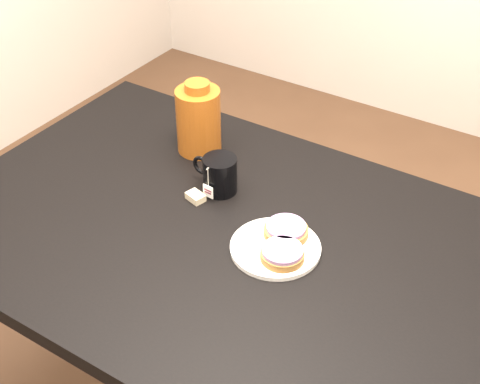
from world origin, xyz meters
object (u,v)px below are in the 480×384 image
at_px(table, 231,261).
at_px(bagel_back, 286,230).
at_px(bagel_front, 282,254).
at_px(plate, 275,247).
at_px(bagel_package, 199,120).
at_px(teabag_pouch, 196,197).
at_px(mug, 219,174).

height_order(table, bagel_back, bagel_back).
bearing_deg(table, bagel_front, -6.81).
distance_m(bagel_back, bagel_front, 0.08).
bearing_deg(bagel_front, plate, 140.67).
distance_m(table, bagel_package, 0.41).
xyz_separation_m(teabag_pouch, bagel_package, (-0.12, 0.19, 0.08)).
xyz_separation_m(table, plate, (0.11, 0.01, 0.09)).
bearing_deg(bagel_back, table, -153.61).
height_order(bagel_back, teabag_pouch, bagel_back).
bearing_deg(bagel_front, teabag_pouch, 164.63).
distance_m(plate, teabag_pouch, 0.26).
distance_m(plate, mug, 0.26).
distance_m(bagel_back, bagel_package, 0.43).
distance_m(table, plate, 0.15).
relative_size(plate, bagel_back, 1.53).
xyz_separation_m(plate, bagel_package, (-0.38, 0.24, 0.09)).
bearing_deg(teabag_pouch, bagel_back, -1.42).
bearing_deg(bagel_package, bagel_back, -27.44).
distance_m(plate, bagel_front, 0.04).
xyz_separation_m(table, bagel_back, (0.11, 0.06, 0.11)).
relative_size(bagel_front, mug, 0.96).
height_order(plate, bagel_back, bagel_back).
bearing_deg(table, mug, 132.69).
relative_size(table, bagel_package, 6.94).
height_order(mug, bagel_package, bagel_package).
xyz_separation_m(table, bagel_front, (0.15, -0.02, 0.11)).
relative_size(bagel_front, bagel_package, 0.62).
bearing_deg(plate, bagel_back, 90.22).
relative_size(teabag_pouch, bagel_package, 0.22).
relative_size(bagel_back, teabag_pouch, 2.94).
height_order(teabag_pouch, bagel_package, bagel_package).
xyz_separation_m(table, mug, (-0.12, 0.13, 0.13)).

